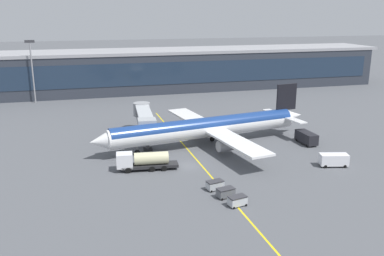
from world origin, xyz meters
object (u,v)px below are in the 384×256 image
Objects in this scene: fuel_tanker at (143,161)px; baggage_cart_1 at (226,192)px; main_airliner at (207,127)px; lavatory_truck at (306,137)px; baggage_cart_0 at (237,201)px; crew_van at (333,159)px; baggage_cart_2 at (215,185)px.

baggage_cart_1 is at bearing -54.82° from fuel_tanker.
main_airliner reaches higher than lavatory_truck.
fuel_tanker is at bearing 121.74° from baggage_cart_0.
crew_van is at bearing -99.32° from lavatory_truck.
baggage_cart_2 is (-26.08, -17.79, -0.64)m from lavatory_truck.
main_airliner is 18.70m from fuel_tanker.
fuel_tanker is at bearing -169.92° from lavatory_truck.
fuel_tanker reaches higher than crew_van.
baggage_cart_1 is (10.27, -14.57, -0.96)m from fuel_tanker.
baggage_cart_1 is 1.00× the size of baggage_cart_2.
crew_van is at bearing -44.41° from main_airliner.
main_airliner is 16.64× the size of baggage_cart_2.
main_airliner is 4.41× the size of fuel_tanker.
lavatory_truck reaches higher than baggage_cart_0.
main_airliner is at bearing 35.84° from fuel_tanker.
lavatory_truck reaches higher than baggage_cart_1.
baggage_cart_2 is (-1.36, 6.25, 0.00)m from baggage_cart_0.
main_airliner reaches higher than baggage_cart_1.
fuel_tanker is 17.86m from baggage_cart_1.
baggage_cart_2 is at bearing -50.03° from fuel_tanker.
main_airliner is 9.06× the size of crew_van.
fuel_tanker is at bearing 167.96° from crew_van.
main_airliner is 23.19m from baggage_cart_2.
fuel_tanker is at bearing 129.97° from baggage_cart_2.
fuel_tanker is 3.77× the size of baggage_cart_2.
crew_van is 1.84× the size of baggage_cart_0.
fuel_tanker is 2.05× the size of crew_van.
fuel_tanker is at bearing 125.18° from baggage_cart_1.
baggage_cart_1 is (-25.40, -20.92, -0.64)m from lavatory_truck.
fuel_tanker is at bearing -144.16° from main_airliner.
lavatory_truck is 1.10× the size of crew_van.
crew_van is at bearing 25.15° from baggage_cart_0.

